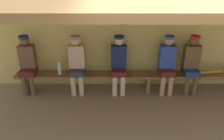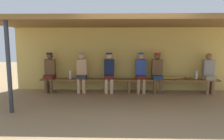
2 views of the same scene
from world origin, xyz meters
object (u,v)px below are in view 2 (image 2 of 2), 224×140
bench (129,81)px  player_shirtless_tan (82,70)px  player_in_red (209,71)px  water_bottle_clear (196,75)px  support_post (9,68)px  water_bottle_blue (70,75)px  baseball_bat (167,78)px  baseball_glove_tan (188,78)px  player_in_white (50,70)px  player_in_blue (157,71)px  player_leftmost (109,71)px  player_near_post (141,71)px

bench → player_shirtless_tan: (-1.60, 0.00, 0.36)m
player_in_red → water_bottle_clear: bearing=175.8°
support_post → water_bottle_clear: bearing=22.2°
water_bottle_blue → baseball_bat: 3.29m
bench → baseball_glove_tan: bearing=1.1°
player_in_red → player_in_white: 5.36m
player_in_blue → baseball_bat: (0.35, -0.00, -0.25)m
bench → baseball_glove_tan: size_ratio=25.00×
player_in_blue → player_shirtless_tan: same height
player_shirtless_tan → support_post: bearing=-122.8°
player_leftmost → player_shirtless_tan: bearing=180.0°
player_in_blue → player_shirtless_tan: (-2.54, 0.00, 0.00)m
support_post → water_bottle_blue: size_ratio=7.94×
baseball_glove_tan → baseball_bat: 0.69m
player_in_blue → player_in_white: bearing=180.0°
player_in_red → player_leftmost: 3.33m
support_post → player_near_post: bearing=32.1°
bench → baseball_glove_tan: (1.98, 0.04, 0.12)m
player_in_red → player_leftmost: size_ratio=0.99×
player_leftmost → player_in_white: (-2.03, 0.00, 0.00)m
player_in_blue → baseball_bat: player_in_blue is taller
bench → player_in_white: (-2.70, 0.00, 0.36)m
baseball_glove_tan → water_bottle_clear: bearing=-174.0°
water_bottle_blue → baseball_glove_tan: water_bottle_blue is taller
water_bottle_clear → water_bottle_blue: (-4.27, -0.05, -0.00)m
player_in_blue → player_in_white: (-3.64, 0.00, 0.00)m
player_in_red → water_bottle_blue: size_ratio=4.82×
player_in_blue → player_near_post: bearing=180.0°
support_post → baseball_glove_tan: 5.41m
bench → player_in_blue: bearing=0.2°
player_near_post → player_in_white: same height
player_leftmost → baseball_glove_tan: player_leftmost is taller
player_near_post → water_bottle_blue: size_ratio=4.85×
bench → player_in_red: size_ratio=4.49×
player_shirtless_tan → water_bottle_clear: bearing=0.4°
player_in_blue → water_bottle_blue: bearing=-179.5°
player_shirtless_tan → water_bottle_clear: 3.87m
player_leftmost → water_bottle_blue: 1.34m
player_in_white → baseball_glove_tan: (4.68, 0.03, -0.24)m
player_in_red → support_post: bearing=-159.5°
player_near_post → baseball_glove_tan: size_ratio=5.60×
player_shirtless_tan → baseball_bat: size_ratio=1.64×
player_near_post → player_in_red: (2.26, -0.00, -0.02)m
player_in_white → baseball_glove_tan: bearing=0.4°
player_shirtless_tan → water_bottle_blue: (-0.40, -0.03, -0.15)m
bench → player_in_white: player_in_white is taller
player_leftmost → water_bottle_blue: bearing=-178.9°
player_in_white → baseball_bat: player_in_white is taller
water_bottle_clear → player_in_red: bearing=-4.2°
player_near_post → player_shirtless_tan: same height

